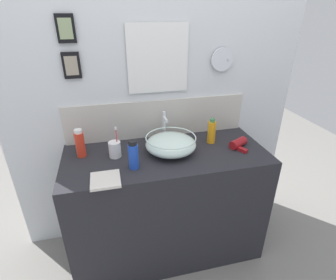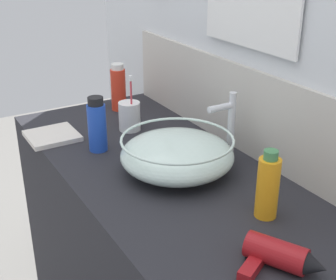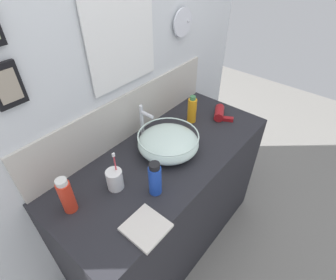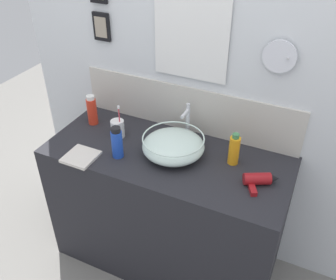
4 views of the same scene
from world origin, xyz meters
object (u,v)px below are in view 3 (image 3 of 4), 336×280
at_px(lotion_bottle, 155,179).
at_px(soap_dispenser, 67,196).
at_px(glass_bowl_sink, 168,142).
at_px(toothbrush_cup, 115,179).
at_px(spray_bottle, 192,110).
at_px(hand_towel, 146,227).
at_px(hair_drier, 220,112).
at_px(faucet, 143,120).

bearing_deg(lotion_bottle, soap_dispenser, 144.62).
height_order(glass_bowl_sink, toothbrush_cup, toothbrush_cup).
relative_size(toothbrush_cup, spray_bottle, 1.13).
relative_size(glass_bowl_sink, hand_towel, 2.01).
height_order(lotion_bottle, hand_towel, lotion_bottle).
bearing_deg(soap_dispenser, hair_drier, -6.59).
bearing_deg(lotion_bottle, glass_bowl_sink, 28.13).
distance_m(hair_drier, lotion_bottle, 0.76).
distance_m(faucet, lotion_bottle, 0.42).
height_order(hair_drier, toothbrush_cup, toothbrush_cup).
bearing_deg(hand_towel, hair_drier, 12.34).
distance_m(lotion_bottle, spray_bottle, 0.62).
height_order(toothbrush_cup, hand_towel, toothbrush_cup).
height_order(faucet, spray_bottle, faucet).
relative_size(lotion_bottle, soap_dispenser, 0.97).
xyz_separation_m(toothbrush_cup, soap_dispenser, (-0.21, 0.06, 0.04)).
xyz_separation_m(faucet, spray_bottle, (0.32, -0.12, -0.04)).
distance_m(glass_bowl_sink, hair_drier, 0.49).
bearing_deg(hand_towel, faucet, 44.50).
xyz_separation_m(lotion_bottle, soap_dispenser, (-0.32, 0.22, 0.00)).
bearing_deg(soap_dispenser, lotion_bottle, -35.38).
relative_size(spray_bottle, hand_towel, 1.08).
bearing_deg(glass_bowl_sink, lotion_bottle, -151.87).
xyz_separation_m(toothbrush_cup, spray_bottle, (0.68, 0.04, 0.03)).
height_order(spray_bottle, soap_dispenser, soap_dispenser).
relative_size(faucet, spray_bottle, 1.19).
relative_size(hair_drier, toothbrush_cup, 0.87).
height_order(faucet, soap_dispenser, faucet).
bearing_deg(faucet, toothbrush_cup, -156.04).
distance_m(soap_dispenser, hand_towel, 0.37).
bearing_deg(spray_bottle, hair_drier, -32.79).
height_order(faucet, hand_towel, faucet).
bearing_deg(lotion_bottle, hand_towel, -149.69).
height_order(glass_bowl_sink, hand_towel, glass_bowl_sink).
distance_m(glass_bowl_sink, soap_dispenser, 0.59).
bearing_deg(spray_bottle, hand_towel, -157.56).
xyz_separation_m(spray_bottle, soap_dispenser, (-0.90, 0.01, 0.01)).
bearing_deg(faucet, glass_bowl_sink, -90.00).
distance_m(hair_drier, spray_bottle, 0.21).
distance_m(glass_bowl_sink, lotion_bottle, 0.30).
height_order(glass_bowl_sink, hair_drier, glass_bowl_sink).
distance_m(glass_bowl_sink, hand_towel, 0.50).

